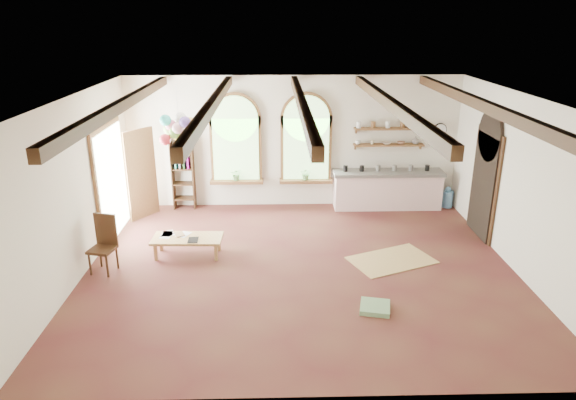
{
  "coord_description": "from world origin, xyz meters",
  "views": [
    {
      "loc": [
        -0.46,
        -8.69,
        4.5
      ],
      "look_at": [
        -0.21,
        0.6,
        1.15
      ],
      "focal_mm": 32.0,
      "sensor_mm": 36.0,
      "label": 1
    }
  ],
  "objects_px": {
    "kitchen_counter": "(387,189)",
    "balloon_cluster": "(179,129)",
    "side_chair": "(104,256)",
    "coffee_table": "(187,239)"
  },
  "relations": [
    {
      "from": "side_chair",
      "to": "balloon_cluster",
      "type": "distance_m",
      "value": 2.88
    },
    {
      "from": "kitchen_counter",
      "to": "balloon_cluster",
      "type": "relative_size",
      "value": 2.34
    },
    {
      "from": "side_chair",
      "to": "coffee_table",
      "type": "bearing_deg",
      "value": 23.55
    },
    {
      "from": "coffee_table",
      "to": "balloon_cluster",
      "type": "height_order",
      "value": "balloon_cluster"
    },
    {
      "from": "kitchen_counter",
      "to": "coffee_table",
      "type": "bearing_deg",
      "value": -149.98
    },
    {
      "from": "kitchen_counter",
      "to": "balloon_cluster",
      "type": "bearing_deg",
      "value": -161.3
    },
    {
      "from": "side_chair",
      "to": "balloon_cluster",
      "type": "relative_size",
      "value": 0.95
    },
    {
      "from": "kitchen_counter",
      "to": "side_chair",
      "type": "xyz_separation_m",
      "value": [
        -5.94,
        -3.23,
        -0.16
      ]
    },
    {
      "from": "coffee_table",
      "to": "side_chair",
      "type": "relative_size",
      "value": 1.27
    },
    {
      "from": "kitchen_counter",
      "to": "coffee_table",
      "type": "distance_m",
      "value": 5.2
    }
  ]
}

